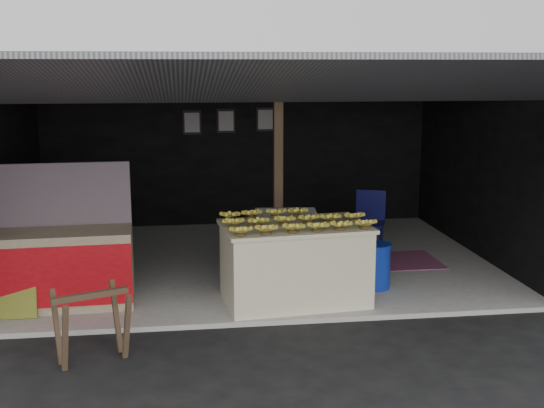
{
  "coord_description": "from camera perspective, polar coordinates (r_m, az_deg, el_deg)",
  "views": [
    {
      "loc": [
        -1.01,
        -7.2,
        2.87
      ],
      "look_at": [
        0.16,
        1.49,
        1.1
      ],
      "focal_mm": 45.0,
      "sensor_mm": 36.0,
      "label": 1
    }
  ],
  "objects": [
    {
      "name": "plastic_chair",
      "position": [
        10.53,
        8.19,
        -1.03
      ],
      "size": [
        0.58,
        0.58,
        0.95
      ],
      "rotation": [
        0.0,
        0.0,
        -0.37
      ],
      "color": "#0A0B3A",
      "rests_on": "concrete_slab"
    },
    {
      "name": "concrete_slab",
      "position": [
        10.16,
        -1.67,
        -4.84
      ],
      "size": [
        7.0,
        5.0,
        0.06
      ],
      "primitive_type": "cube",
      "color": "gray",
      "rests_on": "ground"
    },
    {
      "name": "shophouse",
      "position": [
        10.1,
        -1.92,
        7.02
      ],
      "size": [
        7.4,
        7.29,
        3.02
      ],
      "color": "black",
      "rests_on": "ground"
    },
    {
      "name": "neighbor_stall",
      "position": [
        8.51,
        -17.09,
        -4.83
      ],
      "size": [
        1.66,
        0.8,
        1.68
      ],
      "rotation": [
        0.0,
        0.0,
        0.04
      ],
      "color": "#998466",
      "rests_on": "concrete_slab"
    },
    {
      "name": "white_crate",
      "position": [
        9.22,
        1.17,
        -3.41
      ],
      "size": [
        0.87,
        0.63,
        0.91
      ],
      "rotation": [
        0.0,
        0.0,
        -0.1
      ],
      "color": "white",
      "rests_on": "concrete_slab"
    },
    {
      "name": "banana_pile",
      "position": [
        8.13,
        1.95,
        -1.07
      ],
      "size": [
        1.69,
        1.12,
        0.19
      ],
      "primitive_type": null,
      "rotation": [
        0.0,
        0.0,
        0.1
      ],
      "color": "gold",
      "rests_on": "banana_table"
    },
    {
      "name": "sawhorse",
      "position": [
        6.97,
        -14.88,
        -9.25
      ],
      "size": [
        0.83,
        0.83,
        0.72
      ],
      "rotation": [
        0.0,
        0.0,
        0.38
      ],
      "color": "#463323",
      "rests_on": "ground"
    },
    {
      "name": "green_signboard",
      "position": [
        8.29,
        -20.95,
        -6.25
      ],
      "size": [
        0.54,
        0.17,
        0.8
      ],
      "primitive_type": "cube",
      "rotation": [
        -0.17,
        0.0,
        0.0
      ],
      "color": "black",
      "rests_on": "concrete_slab"
    },
    {
      "name": "banana_table",
      "position": [
        8.27,
        1.92,
        -4.95
      ],
      "size": [
        1.83,
        1.23,
        0.96
      ],
      "rotation": [
        0.0,
        0.0,
        0.1
      ],
      "color": "beige",
      "rests_on": "concrete_slab"
    },
    {
      "name": "magenta_rug",
      "position": [
        10.19,
        9.61,
        -4.73
      ],
      "size": [
        1.5,
        1.0,
        0.01
      ],
      "primitive_type": "cube",
      "rotation": [
        0.0,
        0.0,
        0.0
      ],
      "color": "maroon",
      "rests_on": "concrete_slab"
    },
    {
      "name": "water_barrel",
      "position": [
        8.91,
        8.63,
        -5.22
      ],
      "size": [
        0.38,
        0.38,
        0.56
      ],
      "primitive_type": "cylinder",
      "color": "#0E279B",
      "rests_on": "concrete_slab"
    },
    {
      "name": "ground",
      "position": [
        7.81,
        0.3,
        -10.13
      ],
      "size": [
        80.0,
        80.0,
        0.0
      ],
      "primitive_type": "plane",
      "color": "black",
      "rests_on": "ground"
    },
    {
      "name": "picture_frames",
      "position": [
        12.16,
        -3.71,
        6.95
      ],
      "size": [
        1.62,
        0.04,
        0.46
      ],
      "color": "black",
      "rests_on": "shophouse"
    }
  ]
}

